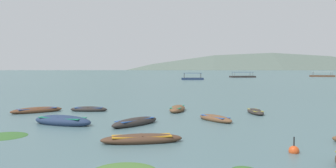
% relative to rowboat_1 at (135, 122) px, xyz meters
% --- Properties ---
extents(ground_plane, '(6000.00, 6000.00, 0.00)m').
position_rel_rowboat_1_xyz_m(ground_plane, '(0.61, 1486.55, -0.19)').
color(ground_plane, slate).
extents(mountain_2, '(1430.92, 1430.92, 539.14)m').
position_rel_rowboat_1_xyz_m(mountain_2, '(-396.16, 1941.38, 269.37)').
color(mountain_2, slate).
rests_on(mountain_2, ground).
extents(mountain_3, '(1862.08, 1862.08, 462.08)m').
position_rel_rowboat_1_xyz_m(mountain_3, '(315.15, 1806.11, 230.85)').
color(mountain_3, '#56665B').
rests_on(mountain_3, ground).
extents(rowboat_1, '(3.47, 3.99, 0.62)m').
position_rel_rowboat_1_xyz_m(rowboat_1, '(0.00, 0.00, 0.00)').
color(rowboat_1, '#2D2826').
rests_on(rowboat_1, ground).
extents(rowboat_2, '(4.62, 3.04, 0.80)m').
position_rel_rowboat_1_xyz_m(rowboat_2, '(-4.88, 0.28, 0.05)').
color(rowboat_2, navy).
rests_on(rowboat_2, ground).
extents(rowboat_3, '(4.23, 3.59, 0.58)m').
position_rel_rowboat_1_xyz_m(rowboat_3, '(-8.96, 6.92, -0.01)').
color(rowboat_3, brown).
rests_on(rowboat_3, ground).
extents(rowboat_4, '(1.11, 3.24, 0.48)m').
position_rel_rowboat_1_xyz_m(rowboat_4, '(9.57, 5.88, -0.04)').
color(rowboat_4, '#2D2826').
rests_on(rowboat_4, ground).
extents(rowboat_5, '(3.31, 1.23, 0.54)m').
position_rel_rowboat_1_xyz_m(rowboat_5, '(-4.68, 7.69, -0.02)').
color(rowboat_5, '#2D2826').
rests_on(rowboat_5, ground).
extents(rowboat_6, '(2.61, 3.50, 0.55)m').
position_rel_rowboat_1_xyz_m(rowboat_6, '(5.60, 1.78, -0.02)').
color(rowboat_6, brown).
rests_on(rowboat_6, ground).
extents(rowboat_9, '(4.29, 1.80, 0.57)m').
position_rel_rowboat_1_xyz_m(rowboat_9, '(0.76, -5.54, -0.02)').
color(rowboat_9, '#4C3323').
rests_on(rowboat_9, ground).
extents(rowboat_10, '(1.95, 3.85, 0.65)m').
position_rel_rowboat_1_xyz_m(rowboat_10, '(3.12, 7.61, 0.01)').
color(rowboat_10, brown).
rests_on(rowboat_10, ground).
extents(ferry_0, '(10.99, 5.52, 2.54)m').
position_rel_rowboat_1_xyz_m(ferry_0, '(36.39, 127.99, 0.25)').
color(ferry_0, '#2D2826').
rests_on(ferry_0, ground).
extents(ferry_1, '(11.28, 5.85, 2.54)m').
position_rel_rowboat_1_xyz_m(ferry_1, '(77.07, 141.02, 0.25)').
color(ferry_1, brown).
rests_on(ferry_1, ground).
extents(ferry_2, '(7.40, 3.03, 2.54)m').
position_rel_rowboat_1_xyz_m(ferry_2, '(11.96, 95.53, 0.25)').
color(ferry_2, navy).
rests_on(ferry_2, ground).
extents(mooring_buoy, '(0.46, 0.46, 0.86)m').
position_rel_rowboat_1_xyz_m(mooring_buoy, '(7.64, -7.83, -0.10)').
color(mooring_buoy, '#DB4C1E').
rests_on(mooring_buoy, ground).
extents(weed_patch_3, '(3.23, 3.31, 0.14)m').
position_rel_rowboat_1_xyz_m(weed_patch_3, '(-7.04, -3.75, -0.19)').
color(weed_patch_3, '#38662D').
rests_on(weed_patch_3, ground).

